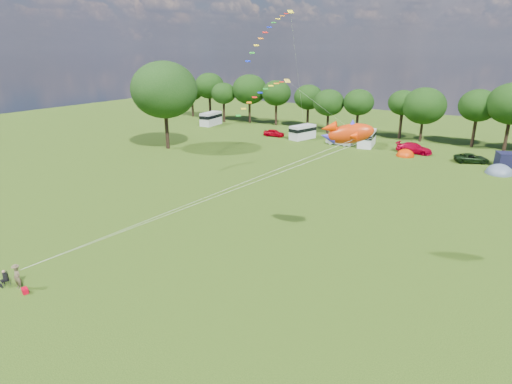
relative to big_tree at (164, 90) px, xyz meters
The scene contains 19 objects.
ground_plane 42.02m from the big_tree, 43.03° to the right, with size 180.00×180.00×0.00m, color black.
tree_line 44.52m from the big_tree, 37.40° to the left, with size 102.98×10.98×10.27m.
big_tree is the anchor object (origin of this frame).
car_a 21.31m from the big_tree, 63.03° to the left, with size 1.51×3.83×1.28m, color #A7000F.
car_b 28.77m from the big_tree, 38.90° to the left, with size 1.45×3.89×1.37m, color #9A9BA2.
car_c 38.65m from the big_tree, 28.87° to the left, with size 2.11×5.03×1.51m, color #B00020.
car_d 45.26m from the big_tree, 22.31° to the left, with size 2.06×4.55×1.24m, color black.
campervan_a 23.23m from the big_tree, 111.45° to the left, with size 2.94×5.54×2.59m.
campervan_b 24.40m from the big_tree, 52.25° to the left, with size 3.20×5.24×2.39m.
campervan_c 32.65m from the big_tree, 36.79° to the left, with size 3.14×5.49×2.53m.
tent_orange 37.19m from the big_tree, 25.79° to the left, with size 2.59×2.83×2.02m.
tent_greyblue 47.58m from the big_tree, 15.95° to the left, with size 3.27×3.58×2.43m.
awning_navy 49.48m from the big_tree, 21.02° to the left, with size 2.93×2.38×1.83m, color black.
kite_flyer 42.21m from the big_tree, 58.71° to the right, with size 0.59×0.39×1.62m, color brown.
camp_chair 41.88m from the big_tree, 60.22° to the right, with size 0.58×0.59×1.16m.
kite_bag 42.83m from the big_tree, 57.79° to the right, with size 0.49×0.33×0.35m, color #BB0016.
fish_kite 42.05m from the big_tree, 27.79° to the right, with size 3.93×2.19×2.05m.
streamer_kite_a 21.96m from the big_tree, ahead, with size 3.39×5.67×5.79m.
streamer_kite_b 24.36m from the big_tree, 18.13° to the right, with size 4.27×4.72×3.81m.
Camera 1 is at (18.15, -19.22, 15.07)m, focal length 30.00 mm.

